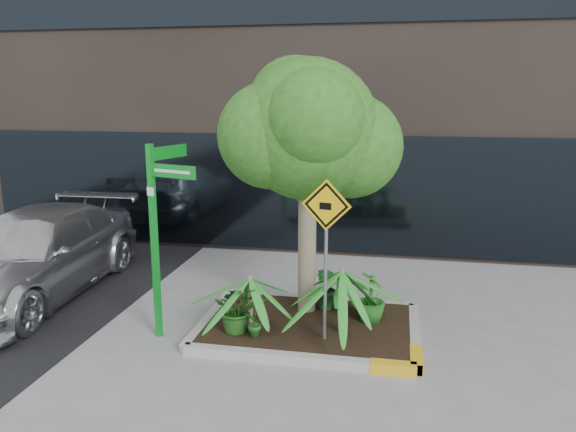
% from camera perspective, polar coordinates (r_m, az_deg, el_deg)
% --- Properties ---
extents(ground, '(80.00, 80.00, 0.00)m').
position_cam_1_polar(ground, '(8.62, 0.46, -12.32)').
color(ground, gray).
rests_on(ground, ground).
extents(planter, '(3.35, 2.36, 0.15)m').
position_cam_1_polar(planter, '(8.79, 2.31, -11.09)').
color(planter, '#9E9E99').
rests_on(planter, ground).
extents(tree, '(2.79, 2.47, 4.18)m').
position_cam_1_polar(tree, '(8.64, 2.05, 8.77)').
color(tree, gray).
rests_on(tree, ground).
extents(palm_front, '(1.14, 1.14, 1.27)m').
position_cam_1_polar(palm_front, '(8.14, 5.51, -5.59)').
color(palm_front, gray).
rests_on(palm_front, ground).
extents(palm_left, '(0.98, 0.98, 1.09)m').
position_cam_1_polar(palm_left, '(8.22, -3.88, -6.36)').
color(palm_left, gray).
rests_on(palm_left, ground).
extents(palm_back, '(0.72, 0.72, 0.80)m').
position_cam_1_polar(palm_back, '(9.02, 5.64, -6.13)').
color(palm_back, gray).
rests_on(palm_back, ground).
extents(parked_car, '(2.27, 5.26, 1.51)m').
position_cam_1_polar(parked_car, '(11.08, -24.43, -3.60)').
color(parked_car, silver).
rests_on(parked_car, ground).
extents(shrub_a, '(0.85, 0.85, 0.74)m').
position_cam_1_polar(shrub_a, '(8.37, -5.17, -9.28)').
color(shrub_a, '#1F5217').
rests_on(shrub_a, planter).
extents(shrub_b, '(0.55, 0.55, 0.78)m').
position_cam_1_polar(shrub_b, '(8.78, 8.47, -8.16)').
color(shrub_b, '#226A20').
rests_on(shrub_b, planter).
extents(shrub_c, '(0.46, 0.46, 0.63)m').
position_cam_1_polar(shrub_c, '(8.21, -3.36, -10.12)').
color(shrub_c, '#216820').
rests_on(shrub_c, planter).
extents(shrub_d, '(0.57, 0.57, 0.73)m').
position_cam_1_polar(shrub_d, '(9.16, 4.01, -7.32)').
color(shrub_d, '#19591F').
rests_on(shrub_d, planter).
extents(street_sign_post, '(0.83, 1.02, 2.91)m').
position_cam_1_polar(street_sign_post, '(8.35, -12.98, -0.43)').
color(street_sign_post, '#0D9424').
rests_on(street_sign_post, ground).
extents(cattle_sign, '(0.70, 0.16, 2.32)m').
position_cam_1_polar(cattle_sign, '(7.75, 3.88, -1.74)').
color(cattle_sign, slate).
rests_on(cattle_sign, ground).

